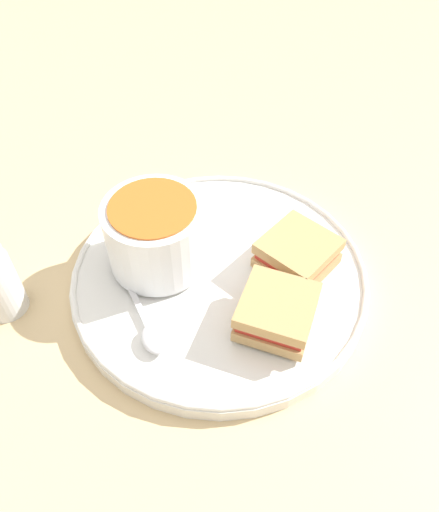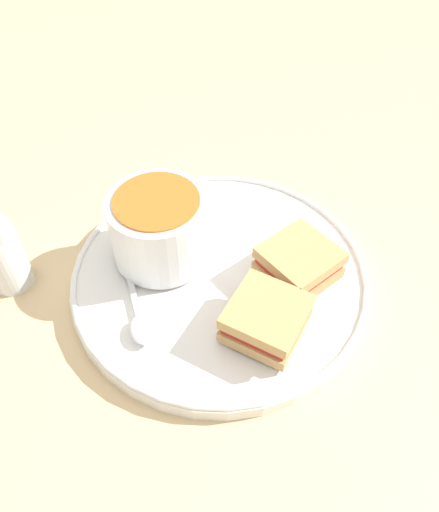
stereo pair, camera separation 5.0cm
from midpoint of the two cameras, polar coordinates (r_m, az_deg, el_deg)
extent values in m
plane|color=#D1B27F|center=(0.54, -2.69, -3.11)|extent=(2.40, 2.40, 0.00)
cylinder|color=white|center=(0.53, -2.72, -2.58)|extent=(0.31, 0.31, 0.02)
torus|color=white|center=(0.52, -2.76, -1.92)|extent=(0.31, 0.31, 0.01)
cylinder|color=white|center=(0.53, -9.62, -0.26)|extent=(0.06, 0.06, 0.01)
cylinder|color=white|center=(0.51, -10.10, 2.24)|extent=(0.10, 0.10, 0.07)
cylinder|color=orange|center=(0.48, -10.66, 5.17)|extent=(0.09, 0.09, 0.01)
cube|color=silver|center=(0.50, -12.26, -5.37)|extent=(0.02, 0.07, 0.00)
ellipsoid|color=silver|center=(0.47, -10.48, -9.50)|extent=(0.03, 0.04, 0.01)
cube|color=tan|center=(0.48, 3.46, -7.30)|extent=(0.09, 0.09, 0.01)
cube|color=#B72D23|center=(0.47, 3.52, -6.56)|extent=(0.09, 0.09, 0.01)
cube|color=tan|center=(0.46, 3.58, -5.79)|extent=(0.09, 0.09, 0.01)
cube|color=tan|center=(0.52, 6.07, -0.63)|extent=(0.10, 0.09, 0.01)
cube|color=#B72D23|center=(0.51, 6.17, 0.15)|extent=(0.09, 0.09, 0.01)
cube|color=tan|center=(0.51, 6.26, 0.95)|extent=(0.10, 0.09, 0.01)
camera|label=1|loc=(0.03, -92.87, -3.25)|focal=35.00mm
camera|label=2|loc=(0.03, 87.13, 3.25)|focal=35.00mm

